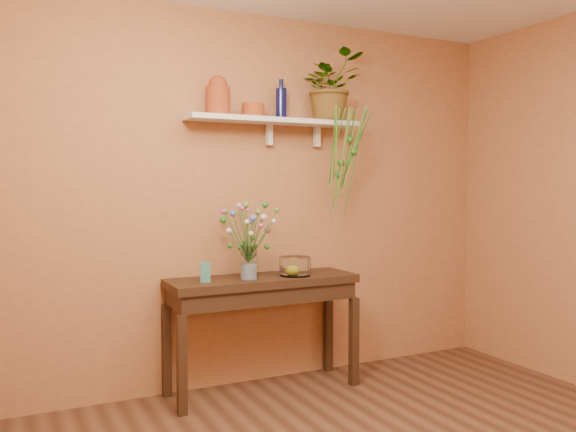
{
  "coord_description": "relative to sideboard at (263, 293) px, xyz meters",
  "views": [
    {
      "loc": [
        -1.75,
        -2.01,
        1.46
      ],
      "look_at": [
        0.0,
        1.55,
        1.25
      ],
      "focal_mm": 36.8,
      "sensor_mm": 36.0,
      "label": 1
    }
  ],
  "objects": [
    {
      "name": "glass_vase",
      "position": [
        -0.13,
        -0.06,
        0.22
      ],
      "size": [
        0.11,
        0.11,
        0.24
      ],
      "color": "white",
      "rests_on": "sideboard"
    },
    {
      "name": "lemon",
      "position": [
        0.21,
        -0.06,
        0.16
      ],
      "size": [
        0.08,
        0.08,
        0.08
      ],
      "primitive_type": "sphere",
      "color": "yellow",
      "rests_on": "glass_bowl"
    },
    {
      "name": "wall_shelf",
      "position": [
        0.15,
        0.11,
        1.22
      ],
      "size": [
        1.3,
        0.24,
        0.19
      ],
      "color": "white",
      "rests_on": "room"
    },
    {
      "name": "terracotta_jug",
      "position": [
        -0.28,
        0.13,
        1.37
      ],
      "size": [
        0.21,
        0.21,
        0.27
      ],
      "color": "#A2311B",
      "rests_on": "wall_shelf"
    },
    {
      "name": "glass_bowl",
      "position": [
        0.23,
        -0.06,
        0.18
      ],
      "size": [
        0.22,
        0.22,
        0.13
      ],
      "color": "white",
      "rests_on": "sideboard"
    },
    {
      "name": "spider_plant",
      "position": [
        0.6,
        0.09,
        1.5
      ],
      "size": [
        0.53,
        0.48,
        0.52
      ],
      "primitive_type": "imported",
      "rotation": [
        0.0,
        0.0,
        0.18
      ],
      "color": "#286C1E",
      "rests_on": "wall_shelf"
    },
    {
      "name": "room",
      "position": [
        0.09,
        -1.76,
        0.65
      ],
      "size": [
        4.04,
        4.04,
        2.7
      ],
      "color": "brown",
      "rests_on": "ground"
    },
    {
      "name": "carton",
      "position": [
        -0.44,
        -0.05,
        0.18
      ],
      "size": [
        0.08,
        0.06,
        0.13
      ],
      "primitive_type": "cube",
      "rotation": [
        0.0,
        0.0,
        -0.26
      ],
      "color": "teal",
      "rests_on": "sideboard"
    },
    {
      "name": "blue_bottle",
      "position": [
        0.21,
        0.13,
        1.36
      ],
      "size": [
        0.09,
        0.09,
        0.29
      ],
      "color": "#0B0D3D",
      "rests_on": "wall_shelf"
    },
    {
      "name": "plant_fronds",
      "position": [
        0.64,
        -0.06,
        0.99
      ],
      "size": [
        0.41,
        0.35,
        0.81
      ],
      "color": "#286C1E",
      "rests_on": "wall_shelf"
    },
    {
      "name": "bouquet",
      "position": [
        -0.13,
        -0.05,
        0.49
      ],
      "size": [
        0.38,
        0.37,
        0.42
      ],
      "color": "#386B28",
      "rests_on": "glass_vase"
    },
    {
      "name": "terracotta_pot",
      "position": [
        -0.02,
        0.11,
        1.29
      ],
      "size": [
        0.2,
        0.2,
        0.1
      ],
      "primitive_type": "cylinder",
      "rotation": [
        0.0,
        0.0,
        -0.26
      ],
      "color": "#A2311B",
      "rests_on": "wall_shelf"
    },
    {
      "name": "sideboard",
      "position": [
        0.0,
        0.0,
        0.0
      ],
      "size": [
        1.34,
        0.43,
        0.81
      ],
      "color": "#342010",
      "rests_on": "ground"
    }
  ]
}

